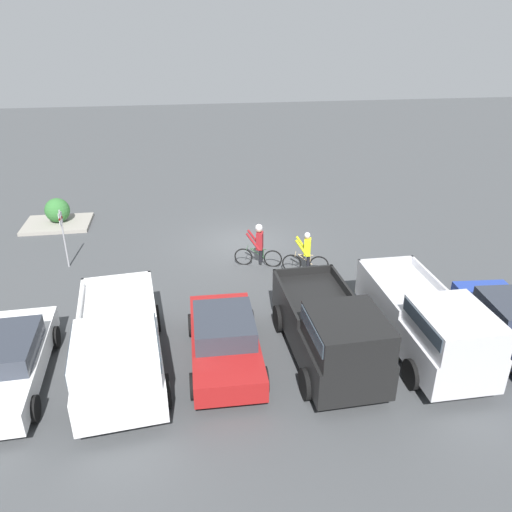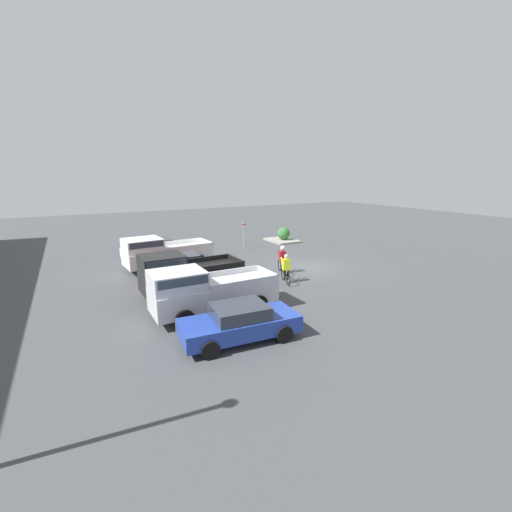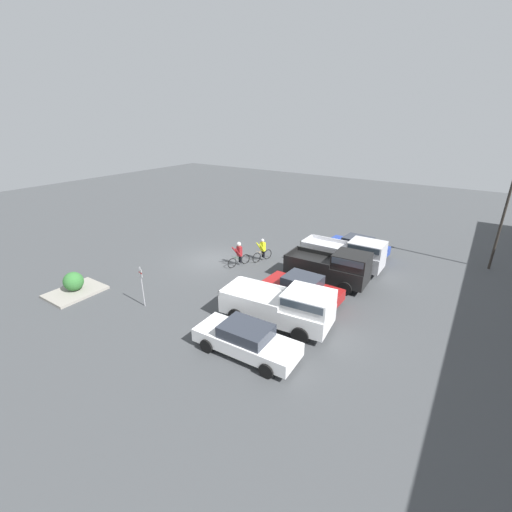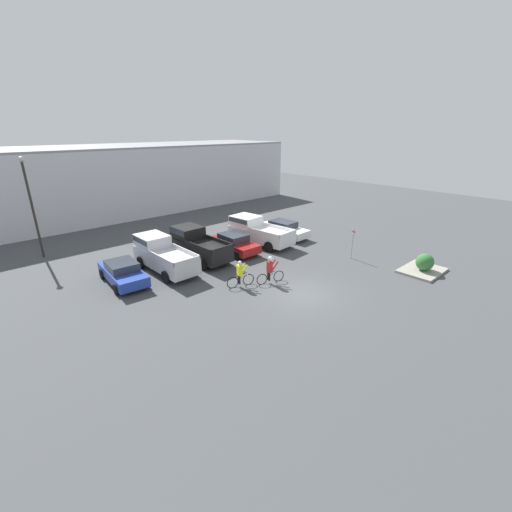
% 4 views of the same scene
% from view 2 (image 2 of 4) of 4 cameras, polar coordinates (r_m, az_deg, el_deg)
% --- Properties ---
extents(ground_plane, '(80.00, 80.00, 0.00)m').
position_cam_2_polar(ground_plane, '(22.63, 8.66, -1.88)').
color(ground_plane, '#424447').
extents(sedan_0, '(2.19, 4.46, 1.36)m').
position_cam_2_polar(sedan_0, '(12.73, -2.76, -10.97)').
color(sedan_0, '#233D9E').
rests_on(sedan_0, ground_plane).
extents(pickup_truck_0, '(2.16, 5.43, 2.13)m').
position_cam_2_polar(pickup_truck_0, '(14.88, -8.47, -5.68)').
color(pickup_truck_0, silver).
rests_on(pickup_truck_0, ground_plane).
extents(pickup_truck_1, '(2.28, 5.04, 2.20)m').
position_cam_2_polar(pickup_truck_1, '(17.38, -11.86, -2.88)').
color(pickup_truck_1, black).
rests_on(pickup_truck_1, ground_plane).
extents(sedan_1, '(2.03, 4.41, 1.44)m').
position_cam_2_polar(sedan_1, '(20.27, -12.39, -1.75)').
color(sedan_1, maroon).
rests_on(sedan_1, ground_plane).
extents(pickup_truck_2, '(2.69, 5.64, 2.08)m').
position_cam_2_polar(pickup_truck_2, '(22.67, -15.48, 0.64)').
color(pickup_truck_2, white).
rests_on(pickup_truck_2, ground_plane).
extents(sedan_2, '(2.03, 4.75, 1.39)m').
position_cam_2_polar(sedan_2, '(25.53, -16.29, 1.12)').
color(sedan_2, white).
rests_on(sedan_2, ground_plane).
extents(cyclist_0, '(1.79, 0.65, 1.75)m').
position_cam_2_polar(cyclist_0, '(20.91, 4.42, -0.49)').
color(cyclist_0, black).
rests_on(cyclist_0, ground_plane).
extents(cyclist_1, '(1.69, 0.62, 1.66)m').
position_cam_2_polar(cyclist_1, '(19.15, 5.01, -2.13)').
color(cyclist_1, black).
rests_on(cyclist_1, ground_plane).
extents(fire_lane_sign, '(0.08, 0.30, 2.32)m').
position_cam_2_polar(fire_lane_sign, '(27.50, -2.06, 4.02)').
color(fire_lane_sign, '#9E9EA3').
rests_on(fire_lane_sign, ground_plane).
extents(curb_island, '(2.96, 2.27, 0.15)m').
position_cam_2_polar(curb_island, '(31.09, 4.38, 2.62)').
color(curb_island, gray).
rests_on(curb_island, ground_plane).
extents(shrub, '(1.12, 1.12, 1.12)m').
position_cam_2_polar(shrub, '(30.98, 4.63, 3.76)').
color(shrub, '#337033').
rests_on(shrub, curb_island).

